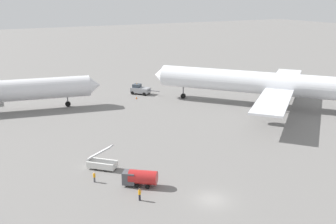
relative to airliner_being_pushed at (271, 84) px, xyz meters
name	(u,v)px	position (x,y,z in m)	size (l,w,h in m)	color
ground_plane	(212,200)	(-38.22, -30.69, -5.68)	(600.00, 600.00, 0.00)	slate
airliner_being_pushed	(271,84)	(0.00, 0.00, 0.00)	(43.49, 49.77, 15.54)	white
pushback_tug	(140,89)	(-22.24, 26.95, -4.41)	(6.27, 7.38, 3.00)	gray
gse_stair_truck_yellow	(102,163)	(-47.76, -14.41, -4.65)	(4.60, 4.59, 4.06)	silver
gse_fuel_bowser_stubby	(140,177)	(-45.00, -22.48, -4.34)	(5.02, 4.50, 2.40)	red
ground_crew_marshaller_foreground	(140,194)	(-46.73, -26.26, -4.76)	(0.49, 0.36, 1.75)	black
ground_crew_wing_walker_right	(94,177)	(-50.29, -18.26, -4.88)	(0.36, 0.36, 1.56)	#4C4C51
traffic_cone_nose_left	(136,98)	(-25.33, 22.51, -5.40)	(0.44, 0.44, 0.60)	orange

